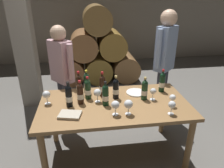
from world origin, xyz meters
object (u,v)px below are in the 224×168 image
Objects in this scene: wine_bottle_8 at (116,89)px; taster_seated_left at (62,71)px; wine_glass_1 at (46,95)px; wine_glass_6 at (173,98)px; wine_bottle_5 at (87,83)px; wine_bottle_2 at (79,85)px; wine_glass_4 at (153,92)px; wine_glass_0 at (115,105)px; wine_bottle_6 at (102,86)px; wine_bottle_0 at (69,96)px; sommelier_presenting at (165,57)px; wine_bottle_1 at (145,90)px; tasting_notebook at (70,115)px; wine_glass_2 at (97,93)px; dining_table at (114,110)px; wine_bottle_4 at (88,89)px; serving_plate at (136,92)px; wine_glass_5 at (172,105)px; wine_glass_3 at (128,104)px; wine_bottle_9 at (105,95)px; wine_bottle_3 at (162,82)px; wine_bottle_7 at (80,94)px.

taster_seated_left reaches higher than wine_bottle_8.
wine_glass_6 is at bearing -10.35° from wine_glass_1.
taster_seated_left is at bearing 129.49° from wine_bottle_5.
wine_bottle_2 is 1.02× the size of wine_bottle_5.
wine_glass_4 is 1.01× the size of wine_glass_6.
wine_bottle_6 is at bearing 101.33° from wine_glass_0.
sommelier_presenting is at bearing 28.96° from wine_bottle_0.
wine_bottle_1 is at bearing -17.49° from wine_bottle_2.
wine_bottle_2 is 0.51m from tasting_notebook.
wine_bottle_0 is 1.82× the size of wine_glass_2.
wine_bottle_5 is at bearing 133.16° from dining_table.
wine_glass_4 is at bearing -32.83° from taster_seated_left.
wine_glass_0 is at bearing -56.45° from wine_bottle_4.
tasting_notebook is 0.92× the size of serving_plate.
serving_plate is 0.16× the size of taster_seated_left.
wine_glass_5 is 1.04× the size of wine_glass_6.
wine_glass_1 is 0.97× the size of wine_glass_3.
wine_bottle_5 is 0.40m from wine_bottle_9.
wine_glass_5 is at bearing 7.46° from tasting_notebook.
wine_glass_1 reaches higher than wine_glass_4.
wine_glass_4 is 0.09× the size of sommelier_presenting.
wine_bottle_5 is 1.86× the size of wine_glass_2.
wine_glass_3 is at bearing -52.96° from taster_seated_left.
wine_bottle_5 is 0.52m from taster_seated_left.
sommelier_presenting is (0.83, 0.63, 0.16)m from wine_bottle_8.
wine_glass_4 is 0.67× the size of tasting_notebook.
wine_glass_4 is 0.61× the size of serving_plate.
wine_bottle_5 is at bearing 23.38° from wine_bottle_2.
wine_bottle_5 is 0.82m from wine_glass_4.
wine_bottle_9 is at bearing -3.45° from wine_bottle_0.
wine_bottle_3 is 0.61m from wine_bottle_8.
taster_seated_left reaches higher than wine_glass_5.
wine_bottle_9 is 0.56m from wine_glass_4.
wine_glass_4 is 1.29m from taster_seated_left.
wine_bottle_7 reaches higher than dining_table.
wine_bottle_1 is 0.88m from sommelier_presenting.
wine_bottle_6 is 0.30m from wine_bottle_7.
wine_bottle_6 is at bearing -176.79° from serving_plate.
taster_seated_left is (-0.60, 0.97, 0.05)m from wine_glass_0.
wine_bottle_2 is at bearing 147.66° from wine_glass_5.
taster_seated_left is at bearing 127.04° from wine_glass_3.
wine_glass_3 is (0.86, -0.34, 0.00)m from wine_glass_1.
wine_glass_0 reaches higher than tasting_notebook.
wine_bottle_4 is at bearing 36.52° from wine_bottle_0.
wine_glass_5 is 0.59m from serving_plate.
wine_bottle_8 reaches higher than wine_glass_2.
serving_plate is 0.82m from sommelier_presenting.
wine_glass_2 reaches higher than wine_glass_5.
wine_bottle_7 is 0.99m from wine_glass_5.
wine_glass_6 is at bearing -25.97° from wine_bottle_6.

